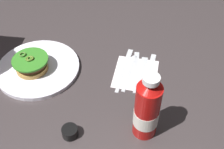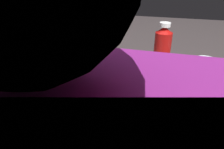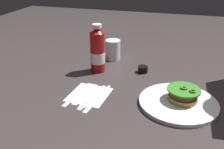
{
  "view_description": "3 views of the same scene",
  "coord_description": "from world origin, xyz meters",
  "px_view_note": "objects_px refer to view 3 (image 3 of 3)",
  "views": [
    {
      "loc": [
        -0.55,
        -0.22,
        0.7
      ],
      "look_at": [
        0.06,
        -0.14,
        0.07
      ],
      "focal_mm": 45.28,
      "sensor_mm": 36.0,
      "label": 1
    },
    {
      "loc": [
        -0.1,
        0.56,
        0.4
      ],
      "look_at": [
        0.08,
        -0.09,
        0.05
      ],
      "focal_mm": 32.47,
      "sensor_mm": 36.0,
      "label": 2
    },
    {
      "loc": [
        0.93,
        0.11,
        0.49
      ],
      "look_at": [
        0.03,
        -0.15,
        0.05
      ],
      "focal_mm": 39.85,
      "sensor_mm": 36.0,
      "label": 3
    }
  ],
  "objects_px": {
    "ketchup_bottle": "(98,51)",
    "dinner_plate": "(178,103)",
    "steak_knife": "(96,99)",
    "burger_sandwich": "(183,94)",
    "water_glass": "(113,50)",
    "table_knife": "(76,95)",
    "condiment_cup": "(143,69)",
    "spoon_utensil": "(91,98)",
    "napkin": "(89,94)",
    "butter_knife": "(87,97)",
    "fork_utensil": "(82,95)"
  },
  "relations": [
    {
      "from": "fork_utensil",
      "to": "spoon_utensil",
      "type": "relative_size",
      "value": 0.97
    },
    {
      "from": "dinner_plate",
      "to": "spoon_utensil",
      "type": "xyz_separation_m",
      "value": [
        0.05,
        -0.32,
        -0.0
      ]
    },
    {
      "from": "burger_sandwich",
      "to": "butter_knife",
      "type": "distance_m",
      "value": 0.36
    },
    {
      "from": "condiment_cup",
      "to": "spoon_utensil",
      "type": "height_order",
      "value": "condiment_cup"
    },
    {
      "from": "dinner_plate",
      "to": "table_knife",
      "type": "relative_size",
      "value": 1.43
    },
    {
      "from": "water_glass",
      "to": "napkin",
      "type": "relative_size",
      "value": 0.65
    },
    {
      "from": "burger_sandwich",
      "to": "ketchup_bottle",
      "type": "bearing_deg",
      "value": -115.4
    },
    {
      "from": "burger_sandwich",
      "to": "napkin",
      "type": "xyz_separation_m",
      "value": [
        0.04,
        -0.35,
        -0.04
      ]
    },
    {
      "from": "napkin",
      "to": "spoon_utensil",
      "type": "height_order",
      "value": "spoon_utensil"
    },
    {
      "from": "fork_utensil",
      "to": "spoon_utensil",
      "type": "xyz_separation_m",
      "value": [
        0.01,
        0.04,
        0.0
      ]
    },
    {
      "from": "dinner_plate",
      "to": "table_knife",
      "type": "xyz_separation_m",
      "value": [
        0.05,
        -0.39,
        -0.0
      ]
    },
    {
      "from": "butter_knife",
      "to": "steak_knife",
      "type": "relative_size",
      "value": 0.92
    },
    {
      "from": "condiment_cup",
      "to": "spoon_utensil",
      "type": "bearing_deg",
      "value": -26.75
    },
    {
      "from": "napkin",
      "to": "fork_utensil",
      "type": "xyz_separation_m",
      "value": [
        0.02,
        -0.02,
        0.0
      ]
    },
    {
      "from": "ketchup_bottle",
      "to": "butter_knife",
      "type": "relative_size",
      "value": 1.12
    },
    {
      "from": "napkin",
      "to": "butter_knife",
      "type": "distance_m",
      "value": 0.03
    },
    {
      "from": "condiment_cup",
      "to": "water_glass",
      "type": "bearing_deg",
      "value": -124.23
    },
    {
      "from": "ketchup_bottle",
      "to": "dinner_plate",
      "type": "bearing_deg",
      "value": 62.14
    },
    {
      "from": "dinner_plate",
      "to": "water_glass",
      "type": "distance_m",
      "value": 0.51
    },
    {
      "from": "ketchup_bottle",
      "to": "steak_knife",
      "type": "xyz_separation_m",
      "value": [
        0.25,
        0.08,
        -0.09
      ]
    },
    {
      "from": "burger_sandwich",
      "to": "napkin",
      "type": "height_order",
      "value": "burger_sandwich"
    },
    {
      "from": "burger_sandwich",
      "to": "table_knife",
      "type": "height_order",
      "value": "burger_sandwich"
    },
    {
      "from": "fork_utensil",
      "to": "spoon_utensil",
      "type": "height_order",
      "value": "same"
    },
    {
      "from": "napkin",
      "to": "burger_sandwich",
      "type": "bearing_deg",
      "value": 95.94
    },
    {
      "from": "napkin",
      "to": "butter_knife",
      "type": "relative_size",
      "value": 0.78
    },
    {
      "from": "water_glass",
      "to": "napkin",
      "type": "bearing_deg",
      "value": 2.12
    },
    {
      "from": "butter_knife",
      "to": "spoon_utensil",
      "type": "bearing_deg",
      "value": 75.38
    },
    {
      "from": "water_glass",
      "to": "butter_knife",
      "type": "xyz_separation_m",
      "value": [
        0.42,
        0.02,
        -0.05
      ]
    },
    {
      "from": "napkin",
      "to": "steak_knife",
      "type": "distance_m",
      "value": 0.05
    },
    {
      "from": "ketchup_bottle",
      "to": "water_glass",
      "type": "height_order",
      "value": "ketchup_bottle"
    },
    {
      "from": "ketchup_bottle",
      "to": "napkin",
      "type": "relative_size",
      "value": 1.43
    },
    {
      "from": "spoon_utensil",
      "to": "table_knife",
      "type": "bearing_deg",
      "value": -96.81
    },
    {
      "from": "ketchup_bottle",
      "to": "napkin",
      "type": "distance_m",
      "value": 0.25
    },
    {
      "from": "fork_utensil",
      "to": "dinner_plate",
      "type": "bearing_deg",
      "value": 96.29
    },
    {
      "from": "table_knife",
      "to": "butter_knife",
      "type": "height_order",
      "value": "same"
    },
    {
      "from": "steak_knife",
      "to": "table_knife",
      "type": "bearing_deg",
      "value": -95.09
    },
    {
      "from": "napkin",
      "to": "fork_utensil",
      "type": "bearing_deg",
      "value": -54.03
    },
    {
      "from": "burger_sandwich",
      "to": "fork_utensil",
      "type": "height_order",
      "value": "burger_sandwich"
    },
    {
      "from": "condiment_cup",
      "to": "burger_sandwich",
      "type": "bearing_deg",
      "value": 39.1
    },
    {
      "from": "ketchup_bottle",
      "to": "steak_knife",
      "type": "bearing_deg",
      "value": 17.54
    },
    {
      "from": "butter_knife",
      "to": "burger_sandwich",
      "type": "bearing_deg",
      "value": 100.04
    },
    {
      "from": "burger_sandwich",
      "to": "butter_knife",
      "type": "xyz_separation_m",
      "value": [
        0.06,
        -0.35,
        -0.03
      ]
    },
    {
      "from": "dinner_plate",
      "to": "butter_knife",
      "type": "relative_size",
      "value": 1.43
    },
    {
      "from": "water_glass",
      "to": "fork_utensil",
      "type": "xyz_separation_m",
      "value": [
        0.41,
        -0.01,
        -0.05
      ]
    },
    {
      "from": "dinner_plate",
      "to": "butter_knife",
      "type": "xyz_separation_m",
      "value": [
        0.05,
        -0.34,
        -0.0
      ]
    },
    {
      "from": "napkin",
      "to": "water_glass",
      "type": "bearing_deg",
      "value": -177.88
    },
    {
      "from": "burger_sandwich",
      "to": "water_glass",
      "type": "relative_size",
      "value": 1.18
    },
    {
      "from": "table_knife",
      "to": "dinner_plate",
      "type": "bearing_deg",
      "value": 96.72
    },
    {
      "from": "steak_knife",
      "to": "napkin",
      "type": "bearing_deg",
      "value": -126.78
    },
    {
      "from": "condiment_cup",
      "to": "spoon_utensil",
      "type": "distance_m",
      "value": 0.33
    }
  ]
}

